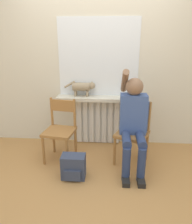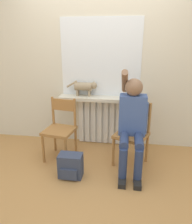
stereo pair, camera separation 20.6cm
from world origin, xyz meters
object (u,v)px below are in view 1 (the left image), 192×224
(backpack, at_px, (73,167))
(person, at_px, (133,119))
(cat, at_px, (83,87))
(chair_left, at_px, (60,129))
(chair_right, at_px, (133,132))

(backpack, bearing_deg, person, 24.87)
(cat, bearing_deg, chair_left, -117.62)
(chair_left, distance_m, cat, 0.75)
(chair_right, distance_m, backpack, 0.92)
(backpack, bearing_deg, cat, 89.35)
(chair_left, bearing_deg, chair_right, 8.86)
(person, distance_m, cat, 0.98)
(backpack, bearing_deg, chair_right, 30.72)
(chair_left, height_order, person, person)
(chair_right, xyz_separation_m, cat, (-0.74, 0.51, 0.50))
(chair_right, bearing_deg, chair_left, -156.11)
(cat, bearing_deg, chair_right, -34.52)
(cat, relative_size, backpack, 1.57)
(chair_right, height_order, cat, cat)
(chair_left, relative_size, chair_right, 1.00)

